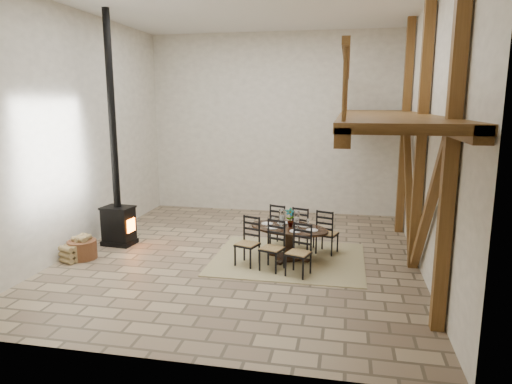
% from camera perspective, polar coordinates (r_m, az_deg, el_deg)
% --- Properties ---
extents(ground, '(8.00, 8.00, 0.00)m').
position_cam_1_polar(ground, '(9.54, -1.79, -7.91)').
color(ground, tan).
rests_on(ground, ground).
extents(room_shell, '(7.02, 8.02, 5.01)m').
position_cam_1_polar(room_shell, '(8.82, 5.77, 10.44)').
color(room_shell, white).
rests_on(room_shell, ground).
extents(rug, '(3.00, 2.50, 0.02)m').
position_cam_1_polar(rug, '(9.33, 4.08, -8.32)').
color(rug, tan).
rests_on(rug, ground).
extents(dining_table, '(1.98, 2.19, 1.05)m').
position_cam_1_polar(dining_table, '(9.22, 4.11, -6.23)').
color(dining_table, black).
rests_on(dining_table, ground).
extents(wood_stove, '(0.71, 0.58, 5.00)m').
position_cam_1_polar(wood_stove, '(10.42, -17.00, -0.36)').
color(wood_stove, black).
rests_on(wood_stove, ground).
extents(log_basket, '(0.57, 0.57, 0.47)m').
position_cam_1_polar(log_basket, '(9.94, -20.90, -6.63)').
color(log_basket, brown).
rests_on(log_basket, ground).
extents(log_stack, '(0.48, 0.55, 0.35)m').
position_cam_1_polar(log_stack, '(9.85, -21.83, -7.07)').
color(log_stack, '#9D8658').
rests_on(log_stack, ground).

